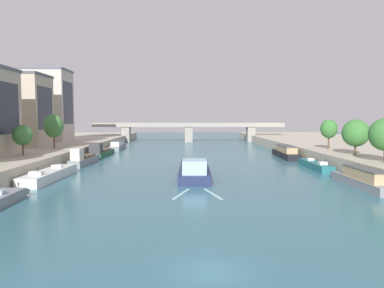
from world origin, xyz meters
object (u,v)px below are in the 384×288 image
at_px(barge_midriver, 194,169).
at_px(moored_boat_right_lone, 363,179).
at_px(moored_boat_left_lone, 118,145).
at_px(tree_left_distant, 54,126).
at_px(moored_boat_left_second, 84,159).
at_px(moored_boat_left_midway, 101,152).
at_px(moored_boat_right_midway, 315,165).
at_px(tree_left_midway, 22,135).
at_px(tree_right_end_of_row, 329,129).
at_px(tree_right_third, 356,133).
at_px(moored_boat_left_gap_after, 49,175).
at_px(moored_boat_right_gap_after, 286,152).
at_px(bridge_far, 189,129).

distance_m(barge_midriver, moored_boat_right_lone, 23.45).
xyz_separation_m(moored_boat_left_lone, tree_left_distant, (-7.94, -27.14, 6.07)).
xyz_separation_m(moored_boat_left_second, moored_boat_left_midway, (-0.36, 15.20, -0.06)).
bearing_deg(tree_left_distant, moored_boat_right_midway, -14.35).
xyz_separation_m(moored_boat_left_second, tree_left_midway, (-8.02, -7.36, 4.89)).
bearing_deg(moored_boat_left_midway, tree_left_distant, -129.60).
xyz_separation_m(moored_boat_right_lone, tree_right_end_of_row, (6.43, 26.96, 5.54)).
bearing_deg(moored_boat_right_lone, tree_right_end_of_row, 76.58).
xyz_separation_m(moored_boat_left_midway, moored_boat_right_midway, (42.12, -21.60, -0.33)).
xyz_separation_m(moored_boat_right_lone, tree_left_distant, (-49.53, 29.35, 6.09)).
xyz_separation_m(moored_boat_left_lone, tree_right_third, (48.10, -40.70, 5.16)).
height_order(barge_midriver, moored_boat_right_midway, barge_midriver).
relative_size(barge_midriver, moored_boat_left_midway, 1.39).
bearing_deg(moored_boat_left_midway, moored_boat_left_second, -88.63).
bearing_deg(moored_boat_left_gap_after, moored_boat_right_lone, -8.82).
height_order(barge_midriver, moored_boat_left_second, moored_boat_left_second).
relative_size(moored_boat_left_midway, tree_left_midway, 3.00).
distance_m(moored_boat_left_gap_after, moored_boat_left_lone, 49.98).
xyz_separation_m(moored_boat_right_gap_after, tree_right_third, (6.73, -18.23, 5.05)).
relative_size(moored_boat_left_lone, moored_boat_right_lone, 1.07).
bearing_deg(moored_boat_right_midway, moored_boat_right_gap_after, 90.67).
distance_m(moored_boat_left_lone, tree_left_distant, 28.92).
relative_size(tree_left_midway, tree_left_distant, 0.73).
xyz_separation_m(moored_boat_left_second, tree_left_distant, (-7.75, 6.26, 6.12)).
height_order(moored_boat_left_lone, tree_left_midway, tree_left_midway).
bearing_deg(tree_right_end_of_row, bridge_far, 114.69).
bearing_deg(tree_right_end_of_row, moored_boat_right_midway, -122.13).
distance_m(moored_boat_right_midway, moored_boat_right_gap_after, 17.34).
bearing_deg(moored_boat_right_gap_after, bridge_far, 111.57).
relative_size(barge_midriver, tree_left_midway, 4.18).
xyz_separation_m(moored_boat_left_gap_after, tree_left_midway, (-7.78, 9.21, 5.20)).
bearing_deg(tree_left_midway, moored_boat_left_lone, 78.62).
distance_m(moored_boat_right_lone, moored_boat_right_midway, 16.69).
bearing_deg(tree_left_distant, bridge_far, 63.83).
relative_size(barge_midriver, bridge_far, 0.31).
distance_m(moored_boat_left_gap_after, tree_right_third, 49.72).
bearing_deg(tree_left_distant, tree_right_third, -13.60).
relative_size(tree_left_distant, bridge_far, 0.10).
bearing_deg(moored_boat_right_midway, moored_boat_left_midway, 152.85).
bearing_deg(tree_right_third, moored_boat_right_lone, -112.41).
relative_size(moored_boat_left_midway, moored_boat_left_lone, 1.04).
height_order(moored_boat_right_lone, moored_boat_right_gap_after, moored_boat_right_gap_after).
bearing_deg(moored_boat_right_midway, moored_boat_left_second, 171.28).
bearing_deg(barge_midriver, moored_boat_left_midway, 126.46).
height_order(moored_boat_left_midway, moored_boat_right_gap_after, moored_boat_left_midway).
height_order(moored_boat_right_midway, tree_left_distant, tree_left_distant).
xyz_separation_m(barge_midriver, tree_left_distant, (-28.31, 19.37, 6.18)).
height_order(barge_midriver, moored_boat_left_gap_after, barge_midriver).
bearing_deg(moored_boat_right_gap_after, moored_boat_left_gap_after, -146.66).
bearing_deg(moored_boat_right_gap_after, moored_boat_left_midway, 174.19).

